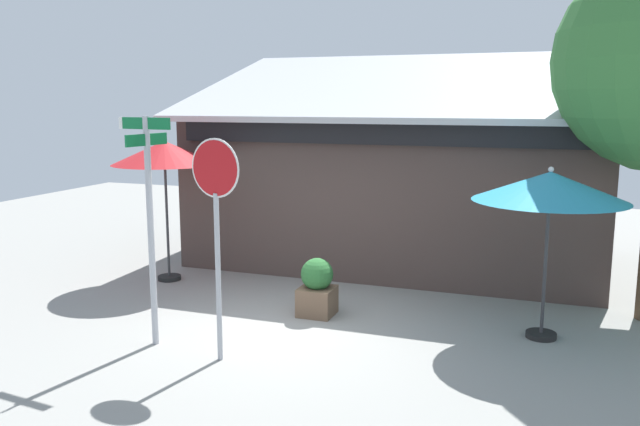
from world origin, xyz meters
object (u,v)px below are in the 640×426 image
street_sign_post (150,209)px  patio_umbrella_teal_center (550,188)px  stop_sign (216,208)px  sidewalk_planter (317,288)px  patio_umbrella_crimson_left (164,154)px

street_sign_post → patio_umbrella_teal_center: 5.62m
street_sign_post → stop_sign: bearing=-9.8°
street_sign_post → sidewalk_planter: 3.03m
street_sign_post → sidewalk_planter: (1.74, 1.97, -1.49)m
stop_sign → patio_umbrella_crimson_left: stop_sign is taller
street_sign_post → stop_sign: 1.18m
street_sign_post → stop_sign: street_sign_post is taller
stop_sign → sidewalk_planter: (0.59, 2.17, -1.61)m
stop_sign → patio_umbrella_teal_center: (4.04, 2.33, 0.16)m
stop_sign → patio_umbrella_crimson_left: size_ratio=1.08×
street_sign_post → sidewalk_planter: bearing=48.5°
street_sign_post → stop_sign: size_ratio=1.09×
street_sign_post → patio_umbrella_crimson_left: (-1.68, 2.97, 0.50)m
stop_sign → patio_umbrella_teal_center: size_ratio=1.18×
stop_sign → sidewalk_planter: 2.77m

